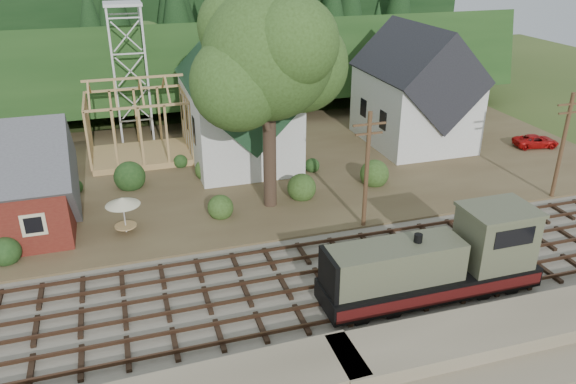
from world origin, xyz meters
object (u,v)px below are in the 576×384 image
object	(u,v)px
patio_set	(123,203)
car_red	(536,141)
locomotive	(439,264)
car_blue	(50,218)

from	to	relation	value
patio_set	car_red	bearing A→B (deg)	8.66
locomotive	car_red	world-z (taller)	locomotive
car_red	patio_set	distance (m)	36.37
car_red	patio_set	bearing A→B (deg)	109.20
car_blue	patio_set	distance (m)	5.36
car_blue	patio_set	size ratio (longest dim) A/B	1.45
locomotive	car_blue	bearing A→B (deg)	144.98
car_red	patio_set	world-z (taller)	patio_set
car_blue	patio_set	bearing A→B (deg)	-43.24
locomotive	patio_set	bearing A→B (deg)	142.40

